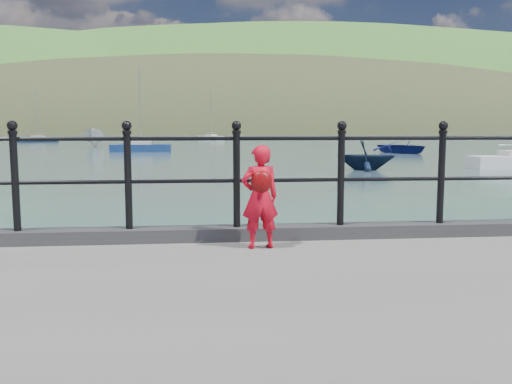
{
  "coord_description": "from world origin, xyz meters",
  "views": [
    {
      "loc": [
        0.2,
        -6.2,
        2.27
      ],
      "look_at": [
        0.81,
        -0.2,
        1.55
      ],
      "focal_mm": 38.0,
      "sensor_mm": 36.0,
      "label": 1
    }
  ],
  "objects": [
    {
      "name": "railing",
      "position": [
        0.0,
        -0.15,
        1.82
      ],
      "size": [
        18.11,
        0.11,
        1.2
      ],
      "color": "black",
      "rests_on": "kerb"
    },
    {
      "name": "launch_white",
      "position": [
        -11.82,
        57.52,
        1.08
      ],
      "size": [
        2.52,
        5.73,
        2.16
      ],
      "primitive_type": "imported",
      "rotation": [
        0.0,
        0.0,
        0.07
      ],
      "color": "silver",
      "rests_on": "ground"
    },
    {
      "name": "launch_navy",
      "position": [
        8.95,
        21.91,
        0.79
      ],
      "size": [
        3.67,
        3.41,
        1.58
      ],
      "primitive_type": "imported",
      "rotation": [
        0.0,
        0.0,
        1.24
      ],
      "color": "black",
      "rests_on": "ground"
    },
    {
      "name": "far_shore",
      "position": [
        38.34,
        239.41,
        -22.57
      ],
      "size": [
        830.0,
        200.0,
        156.0
      ],
      "color": "#333A21",
      "rests_on": "ground"
    },
    {
      "name": "kerb",
      "position": [
        0.0,
        -0.15,
        1.07
      ],
      "size": [
        60.0,
        0.3,
        0.15
      ],
      "primitive_type": "cube",
      "color": "#28282B",
      "rests_on": "quay"
    },
    {
      "name": "child",
      "position": [
        0.81,
        -0.61,
        1.55
      ],
      "size": [
        0.43,
        0.34,
        1.09
      ],
      "rotation": [
        0.0,
        0.0,
        3.29
      ],
      "color": "red",
      "rests_on": "quay"
    },
    {
      "name": "sailboat_port",
      "position": [
        -5.3,
        44.92,
        0.34
      ],
      "size": [
        5.52,
        1.89,
        8.02
      ],
      "rotation": [
        0.0,
        0.0,
        -0.02
      ],
      "color": "navy",
      "rests_on": "ground"
    },
    {
      "name": "launch_blue",
      "position": [
        18.02,
        40.13,
        0.55
      ],
      "size": [
        5.51,
        6.37,
        1.11
      ],
      "primitive_type": "imported",
      "rotation": [
        0.0,
        0.0,
        0.37
      ],
      "color": "navy",
      "rests_on": "ground"
    },
    {
      "name": "sailboat_deep",
      "position": [
        2.17,
        93.41,
        0.34
      ],
      "size": [
        4.72,
        6.21,
        9.08
      ],
      "rotation": [
        0.0,
        0.0,
        -1.03
      ],
      "color": "white",
      "rests_on": "ground"
    },
    {
      "name": "sailboat_left",
      "position": [
        -24.49,
        79.68,
        0.34
      ],
      "size": [
        6.01,
        3.71,
        8.22
      ],
      "rotation": [
        0.0,
        0.0,
        0.36
      ],
      "color": "black",
      "rests_on": "ground"
    },
    {
      "name": "ground",
      "position": [
        0.0,
        0.0,
        0.0
      ],
      "size": [
        600.0,
        600.0,
        0.0
      ],
      "primitive_type": "plane",
      "color": "#2D4251",
      "rests_on": "ground"
    }
  ]
}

